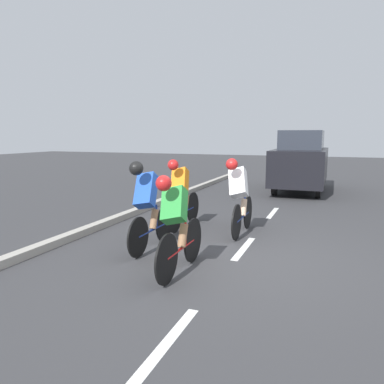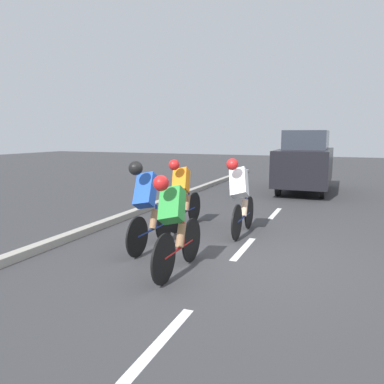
# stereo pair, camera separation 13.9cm
# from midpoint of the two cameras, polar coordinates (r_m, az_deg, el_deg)

# --- Properties ---
(ground_plane) EXTENTS (60.00, 60.00, 0.00)m
(ground_plane) POSITION_cam_midpoint_polar(r_m,az_deg,el_deg) (6.20, 6.11, -9.93)
(ground_plane) COLOR #38383A
(lane_stripe_near) EXTENTS (0.12, 1.40, 0.01)m
(lane_stripe_near) POSITION_cam_midpoint_polar(r_m,az_deg,el_deg) (3.91, -4.75, -21.71)
(lane_stripe_near) COLOR white
(lane_stripe_near) RESTS_ON ground
(lane_stripe_mid) EXTENTS (0.12, 1.40, 0.01)m
(lane_stripe_mid) POSITION_cam_midpoint_polar(r_m,az_deg,el_deg) (6.70, 7.32, -8.49)
(lane_stripe_mid) COLOR white
(lane_stripe_mid) RESTS_ON ground
(lane_stripe_far) EXTENTS (0.12, 1.40, 0.01)m
(lane_stripe_far) POSITION_cam_midpoint_polar(r_m,az_deg,el_deg) (9.74, 11.80, -3.14)
(lane_stripe_far) COLOR white
(lane_stripe_far) RESTS_ON ground
(curb) EXTENTS (0.20, 26.48, 0.14)m
(curb) POSITION_cam_midpoint_polar(r_m,az_deg,el_deg) (8.02, -15.57, -5.35)
(curb) COLOR #A8A399
(curb) RESTS_ON ground
(cyclist_orange) EXTENTS (0.43, 1.71, 1.48)m
(cyclist_orange) POSITION_cam_midpoint_polar(r_m,az_deg,el_deg) (7.92, -2.16, 0.01)
(cyclist_orange) COLOR black
(cyclist_orange) RESTS_ON ground
(cyclist_blue) EXTENTS (0.42, 1.67, 1.56)m
(cyclist_blue) POSITION_cam_midpoint_polar(r_m,az_deg,el_deg) (6.43, -7.44, -1.65)
(cyclist_blue) COLOR black
(cyclist_blue) RESTS_ON ground
(cyclist_green) EXTENTS (0.43, 1.67, 1.45)m
(cyclist_green) POSITION_cam_midpoint_polar(r_m,az_deg,el_deg) (5.31, -3.16, -4.63)
(cyclist_green) COLOR black
(cyclist_green) RESTS_ON ground
(cyclist_white) EXTENTS (0.47, 1.66, 1.53)m
(cyclist_white) POSITION_cam_midpoint_polar(r_m,az_deg,el_deg) (7.43, 6.69, -0.36)
(cyclist_white) COLOR black
(cyclist_white) RESTS_ON ground
(support_car) EXTENTS (1.70, 3.99, 2.12)m
(support_car) POSITION_cam_midpoint_polar(r_m,az_deg,el_deg) (13.59, 15.95, 4.55)
(support_car) COLOR black
(support_car) RESTS_ON ground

